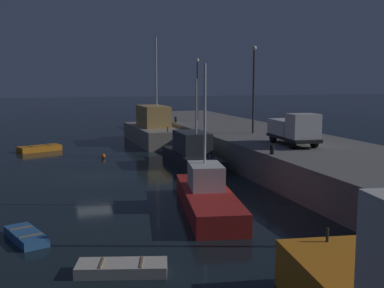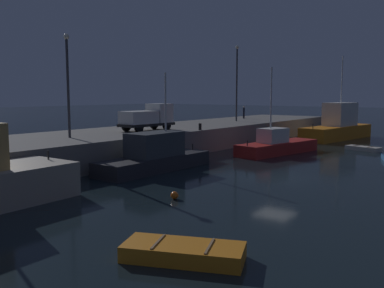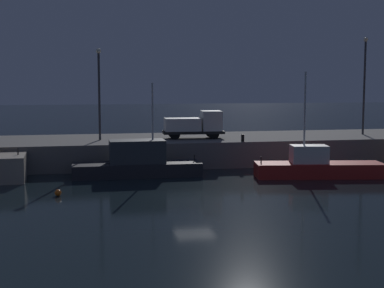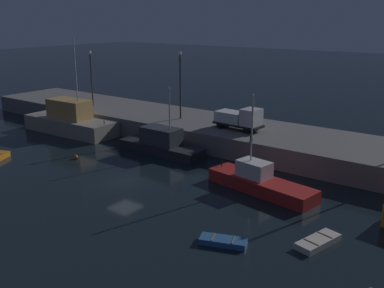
{
  "view_description": "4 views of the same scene",
  "coord_description": "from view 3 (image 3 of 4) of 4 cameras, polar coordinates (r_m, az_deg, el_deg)",
  "views": [
    {
      "loc": [
        34.96,
        -3.04,
        7.17
      ],
      "look_at": [
        -0.81,
        7.77,
        2.08
      ],
      "focal_mm": 44.81,
      "sensor_mm": 36.0,
      "label": 1
    },
    {
      "loc": [
        -25.48,
        -12.61,
        5.6
      ],
      "look_at": [
        -1.5,
        5.89,
        2.01
      ],
      "focal_mm": 39.59,
      "sensor_mm": 36.0,
      "label": 2
    },
    {
      "loc": [
        -7.17,
        -34.45,
        7.14
      ],
      "look_at": [
        1.09,
        6.14,
        2.66
      ],
      "focal_mm": 52.47,
      "sensor_mm": 36.0,
      "label": 3
    },
    {
      "loc": [
        26.49,
        -25.7,
        14.04
      ],
      "look_at": [
        2.7,
        6.46,
        2.41
      ],
      "focal_mm": 41.17,
      "sensor_mm": 36.0,
      "label": 4
    }
  ],
  "objects": [
    {
      "name": "utility_truck",
      "position": [
        50.22,
        0.32,
        1.97
      ],
      "size": [
        5.56,
        2.4,
        2.47
      ],
      "color": "black",
      "rests_on": "pier_quay"
    },
    {
      "name": "bollard_west",
      "position": [
        47.78,
        5.17,
        0.62
      ],
      "size": [
        0.28,
        0.28,
        0.62
      ],
      "primitive_type": "cylinder",
      "color": "black",
      "rests_on": "pier_quay"
    },
    {
      "name": "pier_quay",
      "position": [
        51.1,
        -3.36,
        -0.61
      ],
      "size": [
        74.12,
        10.25,
        2.22
      ],
      "color": "slate",
      "rests_on": "ground"
    },
    {
      "name": "ground_plane",
      "position": [
        35.91,
        0.24,
        -5.29
      ],
      "size": [
        320.0,
        320.0,
        0.0
      ],
      "primitive_type": "plane",
      "color": "black"
    },
    {
      "name": "lamp_post_central",
      "position": [
        56.72,
        17.13,
        6.35
      ],
      "size": [
        0.44,
        0.44,
        9.33
      ],
      "color": "#38383D",
      "rests_on": "pier_quay"
    },
    {
      "name": "lamp_post_east",
      "position": [
        49.48,
        -9.42,
        5.76
      ],
      "size": [
        0.44,
        0.44,
        7.93
      ],
      "color": "#38383D",
      "rests_on": "pier_quay"
    },
    {
      "name": "mooring_buoy_near",
      "position": [
        36.79,
        -13.46,
        -4.85
      ],
      "size": [
        0.42,
        0.42,
        0.42
      ],
      "primitive_type": "sphere",
      "color": "orange",
      "rests_on": "ground"
    },
    {
      "name": "fishing_boat_blue",
      "position": [
        43.92,
        12.58,
        -2.27
      ],
      "size": [
        9.97,
        4.15,
        8.02
      ],
      "color": "red",
      "rests_on": "ground"
    },
    {
      "name": "fishing_boat_white",
      "position": [
        43.46,
        -5.6,
        -1.9
      ],
      "size": [
        9.86,
        2.86,
        7.18
      ],
      "color": "#232328",
      "rests_on": "ground"
    }
  ]
}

